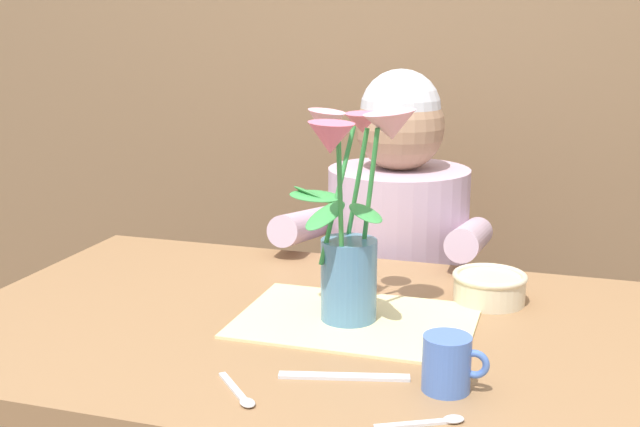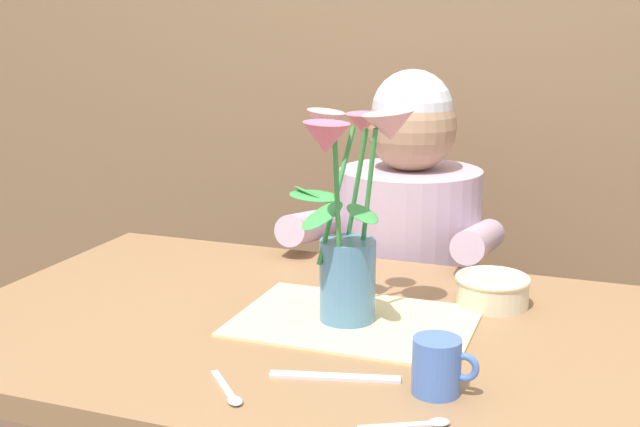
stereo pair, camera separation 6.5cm
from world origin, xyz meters
name	(u,v)px [view 1 (the left image)]	position (x,y,z in m)	size (l,w,h in m)	color
wood_panel_backdrop	(418,18)	(0.00, 1.05, 1.25)	(4.00, 0.10, 2.50)	brown
dining_table	(298,372)	(0.00, 0.00, 0.64)	(1.20, 0.80, 0.74)	olive
seated_person	(396,303)	(0.05, 0.62, 0.56)	(0.45, 0.47, 1.14)	#4C4C56
striped_placemat	(356,321)	(0.10, 0.02, 0.74)	(0.40, 0.28, 0.01)	beige
flower_vase	(351,220)	(0.09, 0.02, 0.92)	(0.23, 0.25, 0.37)	teal
ceramic_bowl	(489,286)	(0.31, 0.19, 0.77)	(0.14, 0.14, 0.06)	beige
dinner_knife	(344,376)	(0.14, -0.19, 0.74)	(0.19, 0.02, 0.01)	silver
tea_cup	(448,363)	(0.29, -0.19, 0.78)	(0.09, 0.07, 0.08)	#476BB7
spoon_0	(434,421)	(0.29, -0.29, 0.74)	(0.11, 0.07, 0.01)	silver
spoon_1	(241,395)	(0.02, -0.30, 0.74)	(0.09, 0.10, 0.01)	silver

